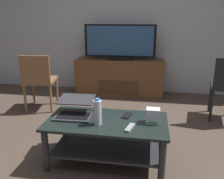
# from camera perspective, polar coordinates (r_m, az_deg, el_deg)

# --- Properties ---
(ground_plane) EXTENTS (7.68, 7.68, 0.00)m
(ground_plane) POSITION_cam_1_polar(r_m,az_deg,el_deg) (2.52, -2.24, -15.83)
(ground_plane) COLOR #4C3D33
(back_wall) EXTENTS (6.40, 0.12, 2.80)m
(back_wall) POSITION_cam_1_polar(r_m,az_deg,el_deg) (4.45, 3.97, 17.58)
(back_wall) COLOR silver
(back_wall) RESTS_ON ground
(coffee_table) EXTENTS (1.13, 0.59, 0.43)m
(coffee_table) POSITION_cam_1_polar(r_m,az_deg,el_deg) (2.32, -1.27, -10.49)
(coffee_table) COLOR black
(coffee_table) RESTS_ON ground
(media_cabinet) EXTENTS (1.55, 0.45, 0.64)m
(media_cabinet) POSITION_cam_1_polar(r_m,az_deg,el_deg) (4.28, 1.83, 3.01)
(media_cabinet) COLOR brown
(media_cabinet) RESTS_ON ground
(television) EXTENTS (1.23, 0.20, 0.60)m
(television) POSITION_cam_1_polar(r_m,az_deg,el_deg) (4.15, 1.87, 11.09)
(television) COLOR black
(television) RESTS_ON media_cabinet
(side_chair) EXTENTS (0.50, 0.50, 0.85)m
(side_chair) POSITION_cam_1_polar(r_m,az_deg,el_deg) (3.67, -17.17, 2.51)
(side_chair) COLOR brown
(side_chair) RESTS_ON ground
(laptop) EXTENTS (0.36, 0.39, 0.16)m
(laptop) POSITION_cam_1_polar(r_m,az_deg,el_deg) (2.37, -8.94, -4.71)
(laptop) COLOR #333338
(laptop) RESTS_ON coffee_table
(router_box) EXTENTS (0.12, 0.10, 0.14)m
(router_box) POSITION_cam_1_polar(r_m,az_deg,el_deg) (2.21, 9.77, -6.23)
(router_box) COLOR silver
(router_box) RESTS_ON coffee_table
(water_bottle_near) EXTENTS (0.07, 0.07, 0.25)m
(water_bottle_near) POSITION_cam_1_polar(r_m,az_deg,el_deg) (2.14, -3.50, -5.47)
(water_bottle_near) COLOR silver
(water_bottle_near) RESTS_ON coffee_table
(cell_phone) EXTENTS (0.10, 0.15, 0.01)m
(cell_phone) POSITION_cam_1_polar(r_m,az_deg,el_deg) (2.35, 3.58, -6.27)
(cell_phone) COLOR black
(cell_phone) RESTS_ON coffee_table
(tv_remote) EXTENTS (0.08, 0.17, 0.02)m
(tv_remote) POSITION_cam_1_polar(r_m,az_deg,el_deg) (2.10, 4.29, -9.11)
(tv_remote) COLOR #99999E
(tv_remote) RESTS_ON coffee_table
(soundbar_remote) EXTENTS (0.08, 0.17, 0.02)m
(soundbar_remote) POSITION_cam_1_polar(r_m,az_deg,el_deg) (2.38, 10.42, -6.06)
(soundbar_remote) COLOR #99999E
(soundbar_remote) RESTS_ON coffee_table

